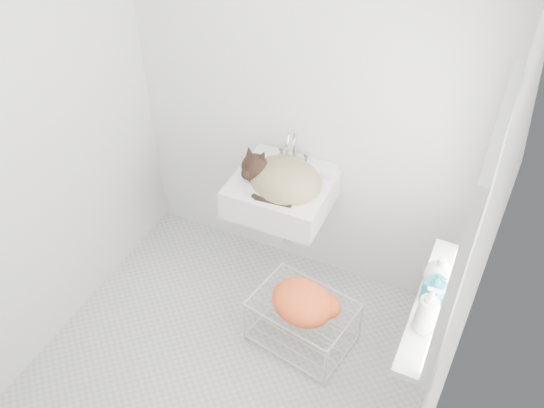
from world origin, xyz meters
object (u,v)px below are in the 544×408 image
at_px(wire_rack, 302,324).
at_px(bottle_c, 437,285).
at_px(bottle_a, 422,329).
at_px(bottle_b, 431,302).
at_px(cat, 282,178).
at_px(sink, 281,182).

height_order(wire_rack, bottle_c, bottle_c).
bearing_deg(bottle_a, bottle_c, 90.00).
bearing_deg(wire_rack, bottle_b, -11.02).
xyz_separation_m(cat, bottle_a, (1.00, -0.69, -0.04)).
bearing_deg(bottle_c, cat, 158.06).
xyz_separation_m(cat, bottle_b, (1.00, -0.52, -0.04)).
height_order(cat, bottle_c, cat).
distance_m(wire_rack, bottle_b, 0.99).
distance_m(sink, wire_rack, 0.87).
distance_m(sink, bottle_b, 1.15).
height_order(sink, bottle_c, sink).
bearing_deg(bottle_b, sink, 152.01).
bearing_deg(wire_rack, cat, 129.05).
height_order(cat, wire_rack, cat).
height_order(wire_rack, bottle_b, bottle_b).
bearing_deg(bottle_b, cat, 152.52).
height_order(sink, bottle_b, sink).
bearing_deg(bottle_c, bottle_b, -90.00).
relative_size(bottle_b, bottle_c, 0.99).
distance_m(bottle_a, bottle_b, 0.17).
height_order(wire_rack, bottle_a, bottle_a).
distance_m(cat, bottle_a, 1.22).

